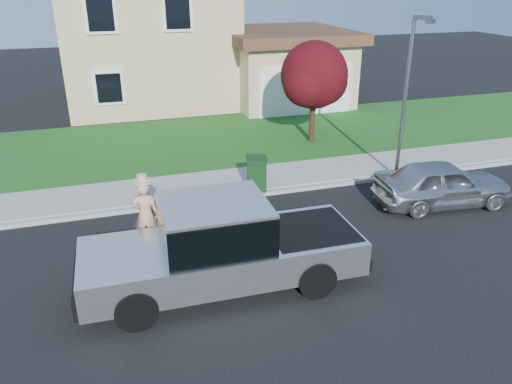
% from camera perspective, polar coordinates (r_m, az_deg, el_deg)
% --- Properties ---
extents(ground, '(80.00, 80.00, 0.00)m').
position_cam_1_polar(ground, '(12.27, -2.95, -6.65)').
color(ground, black).
rests_on(ground, ground).
extents(curb, '(40.00, 0.20, 0.12)m').
position_cam_1_polar(curb, '(14.96, -2.06, -0.50)').
color(curb, gray).
rests_on(curb, ground).
extents(sidewalk, '(40.00, 2.00, 0.15)m').
position_cam_1_polar(sidewalk, '(15.93, -3.11, 1.10)').
color(sidewalk, gray).
rests_on(sidewalk, ground).
extents(lawn, '(40.00, 7.00, 0.10)m').
position_cam_1_polar(lawn, '(20.07, -6.34, 5.75)').
color(lawn, '#17511B').
rests_on(lawn, ground).
extents(house, '(14.00, 11.30, 6.85)m').
position_cam_1_polar(house, '(27.11, -9.44, 17.01)').
color(house, tan).
rests_on(house, ground).
extents(pickup_truck, '(6.05, 2.37, 1.98)m').
position_cam_1_polar(pickup_truck, '(10.55, -3.96, -6.34)').
color(pickup_truck, black).
rests_on(pickup_truck, ground).
extents(woman, '(0.70, 0.54, 1.90)m').
position_cam_1_polar(woman, '(12.29, -12.53, -2.40)').
color(woman, tan).
rests_on(woman, ground).
extents(sedan, '(4.05, 1.96, 1.33)m').
position_cam_1_polar(sedan, '(15.27, 20.57, 0.91)').
color(sedan, '#ADAEB4').
rests_on(sedan, ground).
extents(ornamental_tree, '(2.81, 2.53, 3.86)m').
position_cam_1_polar(ornamental_tree, '(19.43, 6.74, 12.80)').
color(ornamental_tree, black).
rests_on(ornamental_tree, lawn).
extents(trash_bin, '(0.77, 0.84, 1.00)m').
position_cam_1_polar(trash_bin, '(15.07, 0.07, 2.17)').
color(trash_bin, black).
rests_on(trash_bin, sidewalk).
extents(street_lamp, '(0.43, 0.66, 5.11)m').
position_cam_1_polar(street_lamp, '(16.01, 16.92, 10.90)').
color(street_lamp, slate).
rests_on(street_lamp, ground).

